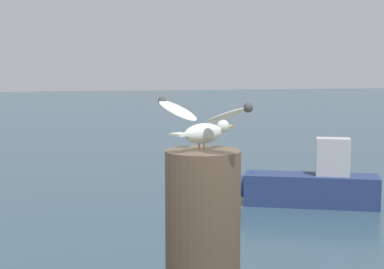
% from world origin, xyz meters
% --- Properties ---
extents(mooring_post, '(0.38, 0.38, 1.03)m').
position_xyz_m(mooring_post, '(0.03, -0.46, 1.98)').
color(mooring_post, '#382D23').
rests_on(mooring_post, harbor_quay).
extents(seagull, '(0.41, 0.63, 0.25)m').
position_xyz_m(seagull, '(0.03, -0.45, 2.62)').
color(seagull, tan).
rests_on(seagull, mooring_post).
extents(boat_navy, '(3.23, 1.87, 1.40)m').
position_xyz_m(boat_navy, '(4.21, 8.16, 0.41)').
color(boat_navy, navy).
rests_on(boat_navy, ground_plane).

